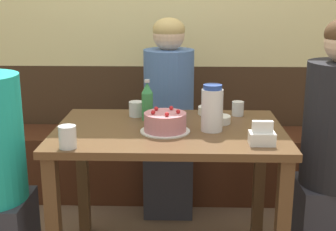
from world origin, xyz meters
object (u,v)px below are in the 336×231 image
birthday_cake (165,122)px  soju_bottle (147,101)px  glass_shot_small (136,109)px  person_pale_blue_shirt (169,124)px  bench_seat (172,164)px  glass_tumbler_short (238,109)px  water_pitcher (212,108)px  person_teal_shirt (336,152)px  napkin_holder (262,136)px  bowl_soup_white (219,119)px  glass_water_tall (68,137)px  bowl_rice_small (210,110)px

birthday_cake → soju_bottle: bearing=115.4°
birthday_cake → glass_shot_small: 0.32m
glass_shot_small → person_pale_blue_shirt: size_ratio=0.06×
bench_seat → glass_tumbler_short: 0.87m
birthday_cake → water_pitcher: 0.23m
water_pitcher → glass_shot_small: water_pitcher is taller
soju_bottle → bench_seat: bearing=80.4°
glass_tumbler_short → person_teal_shirt: 0.54m
napkin_holder → bowl_soup_white: bearing=115.6°
birthday_cake → glass_water_tall: (-0.40, -0.25, 0.00)m
soju_bottle → person_teal_shirt: (0.93, -0.14, -0.22)m
birthday_cake → bowl_soup_white: birthday_cake is taller
bowl_soup_white → person_pale_blue_shirt: (-0.27, 0.52, -0.18)m
glass_tumbler_short → person_teal_shirt: bearing=-28.0°
bowl_rice_small → glass_tumbler_short: bearing=-10.2°
soju_bottle → person_pale_blue_shirt: 0.55m
bowl_rice_small → glass_tumbler_short: glass_tumbler_short is taller
glass_tumbler_short → glass_shot_small: 0.54m
water_pitcher → glass_water_tall: water_pitcher is taller
bowl_rice_small → person_pale_blue_shirt: 0.46m
birthday_cake → soju_bottle: (-0.10, 0.21, 0.05)m
water_pitcher → bowl_soup_white: (0.05, 0.13, -0.09)m
glass_tumbler_short → glass_shot_small: (-0.54, -0.03, 0.00)m
bench_seat → glass_tumbler_short: bearing=-58.5°
glass_shot_small → water_pitcher: bearing=-33.5°
soju_bottle → person_teal_shirt: 0.96m
birthday_cake → water_pitcher: water_pitcher is taller
bench_seat → bowl_soup_white: bowl_soup_white is taller
birthday_cake → glass_water_tall: birthday_cake is taller
person_teal_shirt → birthday_cake: bearing=4.4°
water_pitcher → glass_water_tall: 0.68m
glass_tumbler_short → bowl_soup_white: bearing=-126.0°
bowl_soup_white → bowl_rice_small: bowl_rice_small is taller
water_pitcher → glass_water_tall: size_ratio=2.29×
birthday_cake → glass_tumbler_short: bearing=39.1°
water_pitcher → napkin_holder: bearing=-44.8°
water_pitcher → glass_tumbler_short: bearing=61.0°
bench_seat → person_pale_blue_shirt: bearing=-95.2°
soju_bottle → bowl_rice_small: bearing=20.7°
water_pitcher → glass_shot_small: bearing=146.5°
napkin_holder → bowl_soup_white: (-0.16, 0.33, -0.02)m
glass_water_tall → napkin_holder: bearing=4.9°
bowl_rice_small → glass_shot_small: glass_shot_small is taller
bowl_rice_small → bowl_soup_white: bearing=-79.3°
glass_water_tall → glass_tumbler_short: bearing=35.4°
glass_water_tall → glass_shot_small: (0.24, 0.52, -0.01)m
birthday_cake → person_pale_blue_shirt: person_pale_blue_shirt is taller
bowl_soup_white → glass_shot_small: (-0.43, 0.12, 0.02)m
water_pitcher → glass_shot_small: (-0.38, 0.25, -0.07)m
glass_tumbler_short → soju_bottle: bearing=-168.2°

